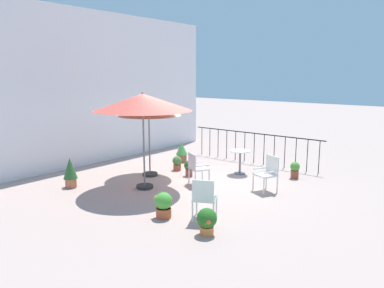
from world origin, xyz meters
name	(u,v)px	position (x,y,z in m)	size (l,w,h in m)	color
ground_plane	(194,184)	(0.00, 0.00, 0.00)	(60.00, 60.00, 0.00)	#B0968C
villa_facade	(94,88)	(0.00, 4.24, 2.47)	(10.42, 0.30, 4.93)	white
terrace_railing	(254,143)	(3.18, 0.00, 0.68)	(0.03, 4.75, 1.01)	black
patio_umbrella_0	(143,103)	(-1.10, 0.78, 2.22)	(2.49, 2.49, 2.51)	#2D2D2D
patio_umbrella_1	(149,109)	(-0.15, 1.55, 1.96)	(1.84, 1.84, 2.26)	#2D2D2D
cafe_table_0	(240,158)	(1.68, -0.38, 0.49)	(0.60, 0.60, 0.71)	silver
patio_chair_0	(204,196)	(-1.88, -1.76, 0.51)	(0.64, 0.63, 0.88)	silver
patio_chair_1	(268,171)	(0.68, -1.83, 0.52)	(0.61, 0.63, 0.91)	silver
patio_chair_2	(196,166)	(0.00, -0.07, 0.50)	(0.61, 0.62, 0.86)	white
potted_plant_0	(182,152)	(1.75, 1.96, 0.36)	(0.39, 0.39, 0.67)	#93523C
potted_plant_1	(70,171)	(-2.26, 2.34, 0.43)	(0.36, 0.36, 0.79)	#C76C4B
potted_plant_2	(189,167)	(0.54, 0.63, 0.26)	(0.29, 0.29, 0.46)	brown
potted_plant_3	(177,163)	(0.83, 1.35, 0.23)	(0.29, 0.29, 0.44)	#AD5138
potted_plant_4	(207,220)	(-2.39, -2.21, 0.28)	(0.38, 0.38, 0.51)	#CC7339
potted_plant_5	(163,204)	(-2.28, -1.01, 0.28)	(0.36, 0.37, 0.54)	#AF5230
potted_plant_6	(295,169)	(2.24, -1.86, 0.26)	(0.27, 0.27, 0.48)	brown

